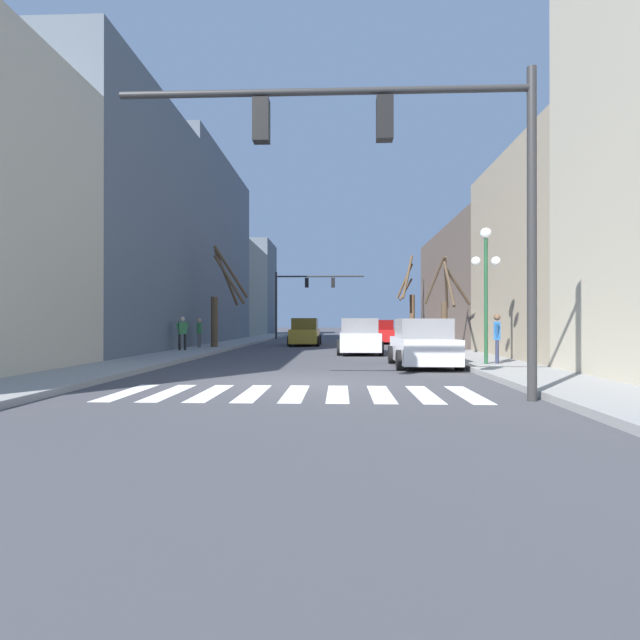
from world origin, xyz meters
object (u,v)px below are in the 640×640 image
Objects in this scene: car_at_intersection at (359,337)px; street_tree_right_mid at (446,308)px; pedestrian_waiting_at_curb at (182,330)px; pedestrian_on_right_sidewalk at (199,330)px; car_parked_right_mid at (380,333)px; car_parked_left_near at (355,331)px; car_parked_right_far at (423,344)px; car_driving_away_lane at (305,333)px; traffic_signal_near at (406,157)px; pedestrian_near_right_corner at (497,334)px; street_tree_right_far at (410,305)px; traffic_signal_far at (303,290)px; street_lamp_right_corner at (486,268)px; street_tree_left_near at (220,303)px.

street_tree_right_mid reaches higher than car_at_intersection.
pedestrian_on_right_sidewalk is (0.03, 2.78, -0.04)m from pedestrian_waiting_at_curb.
car_parked_right_mid is 13.38m from pedestrian_on_right_sidewalk.
street_tree_right_mid is (3.87, -1.02, 1.36)m from car_at_intersection.
car_parked_left_near is 23.49m from car_parked_right_far.
car_at_intersection is at bearing 20.60° from car_driving_away_lane.
car_parked_right_mid is 1.04× the size of car_parked_right_far.
car_at_intersection is at bearing 140.53° from pedestrian_waiting_at_curb.
traffic_signal_near is 1.87× the size of street_tree_right_mid.
car_parked_right_far is 2.67× the size of pedestrian_on_right_sidewalk.
car_parked_left_near is 18.84m from pedestrian_waiting_at_curb.
pedestrian_near_right_corner is 19.86m from street_tree_right_far.
street_tree_right_far is (12.68, 12.71, 1.60)m from pedestrian_waiting_at_curb.
traffic_signal_near is at bearing -179.87° from car_parked_left_near.
car_parked_right_mid is at bearing -172.31° from pedestrian_waiting_at_curb.
traffic_signal_far is 1.75× the size of street_lamp_right_corner.
street_tree_right_far is (3.88, -3.94, 1.90)m from car_parked_left_near.
car_parked_right_far is 2.42m from pedestrian_near_right_corner.
street_tree_left_near is (-11.26, 10.57, -0.73)m from street_lamp_right_corner.
car_at_intersection is 13.50m from street_tree_right_far.
pedestrian_near_right_corner is (2.38, -0.30, 0.35)m from car_parked_right_far.
car_driving_away_lane is at bearing -84.97° from traffic_signal_far.
car_parked_right_mid is at bearing -163.70° from car_parked_left_near.
street_tree_left_near reaches higher than pedestrian_on_right_sidewalk.
car_driving_away_lane is 1.11× the size of car_parked_right_mid.
street_tree_right_mid is (12.36, -1.00, 1.04)m from pedestrian_waiting_at_curb.
street_lamp_right_corner is 2.74× the size of pedestrian_waiting_at_curb.
car_parked_right_far is (1.89, -6.81, -0.03)m from car_at_intersection.
pedestrian_near_right_corner is at bearing -41.47° from street_tree_left_near.
pedestrian_on_right_sidewalk is 0.28× the size of street_tree_left_near.
traffic_signal_far reaches higher than street_tree_left_near.
street_tree_left_near is (-4.27, -5.16, 1.74)m from car_driving_away_lane.
pedestrian_waiting_at_curb is 12.44m from street_tree_right_mid.
street_tree_left_near is (-11.29, 4.24, 0.40)m from street_tree_right_mid.
pedestrian_on_right_sidewalk is (-12.29, 10.10, -2.21)m from street_lamp_right_corner.
traffic_signal_far is at bearing -15.12° from pedestrian_on_right_sidewalk.
pedestrian_near_right_corner is at bearing 29.07° from street_lamp_right_corner.
pedestrian_near_right_corner is at bearing 25.59° from car_driving_away_lane.
car_parked_right_mid is at bearing 95.96° from street_lamp_right_corner.
car_parked_left_near reaches higher than car_at_intersection.
street_lamp_right_corner is (7.96, -26.82, -1.04)m from traffic_signal_far.
street_tree_left_near is (-7.42, 3.23, 1.76)m from car_at_intersection.
car_parked_left_near is at bearing 3.84° from car_parked_right_far.
traffic_signal_far is 1.78× the size of street_tree_right_mid.
traffic_signal_far is 10.86m from street_tree_right_far.
car_parked_right_far is at bearing 164.58° from street_lamp_right_corner.
street_lamp_right_corner reaches higher than car_parked_right_mid.
pedestrian_on_right_sidewalk is at bearing -104.50° from traffic_signal_far.
traffic_signal_far is at bearing 78.53° from street_tree_left_near.
street_tree_right_far is at bearing 81.88° from traffic_signal_near.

